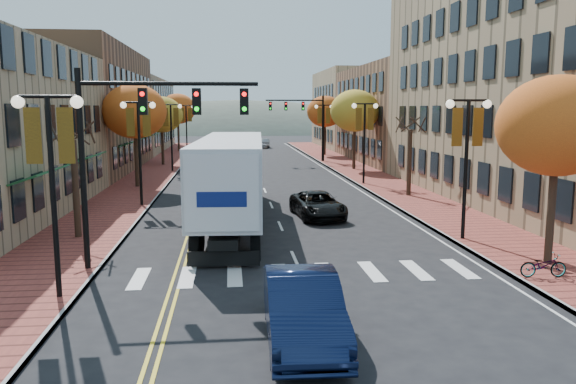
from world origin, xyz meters
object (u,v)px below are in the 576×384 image
object	(u,v)px
bicycle	(543,265)
navy_sedan	(303,308)
semi_truck	(233,173)
black_suv	(318,205)

from	to	relation	value
bicycle	navy_sedan	bearing A→B (deg)	119.12
semi_truck	bicycle	distance (m)	14.76
semi_truck	black_suv	bearing A→B (deg)	16.77
navy_sedan	bicycle	world-z (taller)	navy_sedan
semi_truck	navy_sedan	xyz separation A→B (m)	(1.57, -14.51, -1.68)
black_suv	bicycle	size ratio (longest dim) A/B	3.18
semi_truck	navy_sedan	world-z (taller)	semi_truck
navy_sedan	black_suv	xyz separation A→B (m)	(2.84, 15.59, -0.16)
semi_truck	bicycle	world-z (taller)	semi_truck
semi_truck	navy_sedan	bearing A→B (deg)	-80.80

